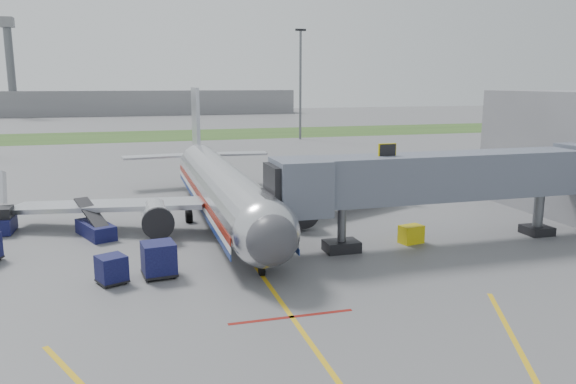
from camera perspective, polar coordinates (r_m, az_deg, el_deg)
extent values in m
plane|color=#565659|center=(30.29, -1.79, -9.65)|extent=(400.00, 400.00, 0.00)
cube|color=#2D4C1E|center=(118.15, -12.70, 5.63)|extent=(300.00, 25.00, 0.01)
cube|color=gold|center=(28.49, -0.78, -11.02)|extent=(0.25, 50.00, 0.01)
cube|color=maroon|center=(26.71, 0.38, -12.57)|extent=(6.00, 0.25, 0.01)
cylinder|color=silver|center=(43.77, -6.67, 0.46)|extent=(3.80, 28.00, 3.80)
sphere|color=silver|center=(30.37, -2.29, -4.23)|extent=(3.80, 3.80, 3.80)
sphere|color=#38383D|center=(29.16, -1.68, -4.89)|extent=(2.74, 2.74, 2.74)
cube|color=black|center=(29.86, -2.12, -3.41)|extent=(2.20, 1.20, 0.55)
cone|color=silver|center=(59.91, -9.29, 3.26)|extent=(3.80, 5.00, 3.80)
cube|color=#B7BAC1|center=(59.01, -9.35, 7.04)|extent=(0.35, 4.20, 7.00)
cube|color=#B7BAC1|center=(43.42, -17.78, -1.30)|extent=(15.10, 8.59, 1.13)
cube|color=#B7BAC1|center=(46.05, 3.84, -0.10)|extent=(15.10, 8.59, 1.13)
cylinder|color=silver|center=(40.60, -13.19, -2.55)|extent=(2.10, 3.60, 2.10)
cylinder|color=silver|center=(42.34, 1.00, -1.70)|extent=(2.10, 3.60, 2.10)
cube|color=maroon|center=(44.18, -4.21, 0.14)|extent=(0.05, 28.00, 0.45)
cube|color=navy|center=(44.36, -4.19, -1.00)|extent=(0.05, 28.00, 0.35)
cylinder|color=black|center=(32.01, -2.69, -7.92)|extent=(0.28, 0.70, 0.70)
cylinder|color=black|center=(44.39, -10.03, -2.46)|extent=(0.50, 1.00, 1.00)
cylinder|color=black|center=(45.19, -3.46, -2.06)|extent=(0.50, 1.00, 1.00)
cube|color=slate|center=(38.58, 15.29, 1.57)|extent=(20.00, 3.00, 3.00)
cube|color=slate|center=(34.59, 1.25, 0.56)|extent=(3.20, 3.60, 3.40)
cube|color=black|center=(34.26, -0.66, 0.46)|extent=(1.60, 3.00, 2.80)
cube|color=#CEBA0C|center=(36.42, 10.03, 4.11)|extent=(1.20, 0.15, 1.00)
cylinder|color=#595B60|center=(36.13, 5.49, -3.67)|extent=(0.56, 0.56, 3.10)
cube|color=black|center=(36.45, 5.45, -5.49)|extent=(2.20, 1.60, 0.70)
cylinder|color=#595B60|center=(43.80, 24.08, -1.98)|extent=(0.70, 0.70, 3.10)
cube|color=black|center=(44.08, 23.95, -3.56)|extent=(1.80, 1.80, 0.60)
cylinder|color=#595B60|center=(107.32, 1.27, 10.71)|extent=(0.44, 0.44, 20.00)
cube|color=black|center=(107.74, 1.29, 16.14)|extent=(2.00, 0.40, 0.40)
cube|color=slate|center=(197.60, -17.15, 8.67)|extent=(120.00, 14.00, 8.00)
cylinder|color=#595B60|center=(195.31, -26.33, 10.94)|extent=(2.40, 2.40, 28.00)
cube|color=slate|center=(196.09, -26.70, 15.16)|extent=(4.00, 4.00, 3.00)
cube|color=#0C0B33|center=(45.50, -26.93, -2.99)|extent=(1.47, 2.73, 1.08)
cube|color=black|center=(45.31, -27.03, -1.87)|extent=(1.34, 1.76, 0.76)
cylinder|color=black|center=(44.54, -26.47, -3.67)|extent=(0.25, 0.55, 0.54)
cylinder|color=black|center=(46.39, -26.00, -3.07)|extent=(0.25, 0.55, 0.54)
cube|color=#0C0B33|center=(32.35, -13.00, -6.55)|extent=(1.96, 1.96, 1.76)
cube|color=black|center=(32.62, -12.93, -8.01)|extent=(2.02, 2.02, 0.14)
cylinder|color=black|center=(31.90, -13.92, -8.59)|extent=(0.29, 0.35, 0.32)
cylinder|color=black|center=(32.11, -11.50, -8.35)|extent=(0.29, 0.35, 0.32)
cylinder|color=black|center=(33.17, -14.31, -7.84)|extent=(0.29, 0.35, 0.32)
cylinder|color=black|center=(33.38, -11.98, -7.61)|extent=(0.29, 0.35, 0.32)
cylinder|color=black|center=(38.95, -27.22, -5.94)|extent=(0.30, 0.34, 0.28)
cube|color=#0C0B33|center=(32.00, -17.49, -7.40)|extent=(1.84, 1.84, 1.40)
cube|color=black|center=(32.22, -17.42, -8.57)|extent=(1.90, 1.90, 0.11)
cylinder|color=black|center=(31.57, -17.95, -9.09)|extent=(0.28, 0.31, 0.25)
cylinder|color=black|center=(31.95, -16.13, -8.73)|extent=(0.28, 0.31, 0.25)
cylinder|color=black|center=(32.52, -18.67, -8.53)|extent=(0.28, 0.31, 0.25)
cylinder|color=black|center=(32.89, -16.91, -8.20)|extent=(0.28, 0.31, 0.25)
cube|color=#0C0B33|center=(41.88, -18.95, -3.64)|extent=(3.00, 4.36, 1.02)
cube|color=black|center=(42.16, -19.30, -2.07)|extent=(2.66, 4.60, 1.59)
cylinder|color=black|center=(40.41, -18.99, -4.45)|extent=(0.47, 0.68, 0.63)
cylinder|color=black|center=(40.77, -17.49, -4.22)|extent=(0.47, 0.68, 0.63)
cylinder|color=black|center=(43.11, -20.30, -3.58)|extent=(0.47, 0.68, 0.63)
cylinder|color=black|center=(43.45, -18.89, -3.37)|extent=(0.47, 0.68, 0.63)
cube|color=#CEBA0C|center=(38.98, 12.40, -4.21)|extent=(1.71, 1.32, 1.22)
cylinder|color=black|center=(38.78, 11.80, -4.96)|extent=(0.26, 0.34, 0.31)
cylinder|color=black|center=(39.42, 12.94, -4.75)|extent=(0.26, 0.34, 0.31)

